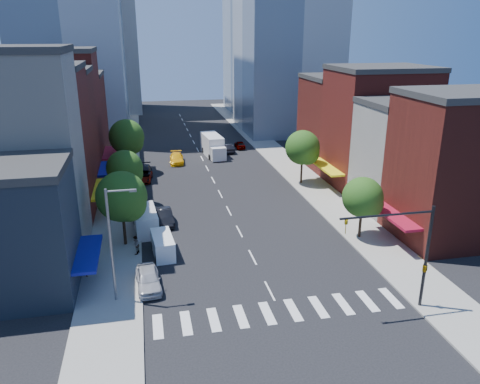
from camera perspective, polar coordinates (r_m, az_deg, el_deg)
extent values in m
plane|color=black|center=(38.41, 3.64, -11.94)|extent=(220.00, 220.00, 0.00)
cube|color=gray|center=(74.40, -14.05, 3.15)|extent=(5.00, 120.00, 0.15)
cube|color=gray|center=(77.38, 4.78, 4.27)|extent=(5.00, 120.00, 0.15)
cube|color=silver|center=(35.98, 4.94, -14.32)|extent=(19.00, 3.00, 0.01)
cube|color=beige|center=(46.53, -26.37, 3.69)|extent=(12.00, 8.00, 18.00)
cube|color=maroon|center=(54.79, -24.19, 5.00)|extent=(12.00, 9.00, 16.00)
cube|color=#531A14|center=(63.03, -22.63, 6.39)|extent=(12.00, 8.00, 15.00)
cube|color=maroon|center=(71.08, -21.58, 8.65)|extent=(12.00, 9.00, 17.00)
cube|color=#531A14|center=(80.66, -20.39, 8.44)|extent=(12.00, 10.00, 13.00)
cube|color=#531A14|center=(50.23, 25.51, 2.46)|extent=(12.00, 9.00, 14.00)
cube|color=beige|center=(57.19, 20.38, 3.94)|extent=(12.00, 8.00, 12.00)
cube|color=maroon|center=(64.44, 16.38, 7.34)|extent=(12.00, 10.00, 15.00)
cube|color=#531A14|center=(73.42, 12.70, 8.21)|extent=(12.00, 10.00, 13.00)
cylinder|color=black|center=(36.94, 21.77, -7.40)|extent=(0.24, 0.24, 8.00)
cylinder|color=black|center=(33.77, 17.53, -2.70)|extent=(7.00, 0.16, 0.16)
imported|color=gold|center=(32.67, 12.81, -4.14)|extent=(0.22, 0.18, 1.10)
imported|color=gold|center=(37.28, 21.62, -8.51)|extent=(0.48, 2.24, 0.90)
cylinder|color=slate|center=(36.11, -15.46, -6.41)|extent=(0.20, 0.20, 9.00)
cylinder|color=slate|center=(34.46, -14.42, 0.16)|extent=(2.00, 0.14, 0.14)
cube|color=slate|center=(34.44, -12.93, 0.18)|extent=(0.50, 0.25, 0.18)
cylinder|color=black|center=(46.24, -13.95, -3.97)|extent=(0.28, 0.28, 3.92)
sphere|color=#1A4614|center=(45.19, -14.25, -0.53)|extent=(4.80, 4.80, 4.80)
sphere|color=#1A4614|center=(45.12, -13.43, -1.45)|extent=(3.36, 3.36, 3.36)
cylinder|color=black|center=(56.59, -13.67, 0.19)|extent=(0.28, 0.28, 3.64)
sphere|color=#1A4614|center=(55.79, -13.89, 2.84)|extent=(4.20, 4.20, 4.20)
sphere|color=#1A4614|center=(55.66, -13.23, 2.16)|extent=(2.94, 2.94, 2.94)
cylinder|color=black|center=(69.93, -13.46, 4.05)|extent=(0.28, 0.28, 4.20)
sphere|color=#1A4614|center=(69.21, -13.66, 6.56)|extent=(5.00, 5.00, 5.00)
sphere|color=#1A4614|center=(69.06, -13.12, 5.94)|extent=(3.50, 3.50, 3.50)
cylinder|color=black|center=(48.14, 14.47, -3.44)|extent=(0.28, 0.28, 3.36)
sphere|color=#1A4614|center=(47.26, 14.72, -0.61)|extent=(4.00, 4.00, 4.00)
sphere|color=#1A4614|center=(47.47, 15.46, -1.36)|extent=(2.80, 2.80, 2.80)
cylinder|color=black|center=(63.71, 7.51, 2.83)|extent=(0.28, 0.28, 3.92)
sphere|color=#1A4614|center=(62.96, 7.63, 5.40)|extent=(4.60, 4.60, 4.60)
sphere|color=#1A4614|center=(63.05, 8.21, 4.73)|extent=(3.22, 3.22, 3.22)
imported|color=#B4B4B9|center=(39.07, -11.13, -10.36)|extent=(2.20, 4.81, 1.60)
imported|color=black|center=(51.13, -9.23, -2.98)|extent=(2.05, 4.85, 1.56)
imported|color=#999999|center=(65.96, -11.66, 1.83)|extent=(2.62, 4.88, 1.30)
imported|color=black|center=(67.77, -11.64, 2.42)|extent=(2.45, 5.54, 1.58)
cube|color=white|center=(44.23, -9.40, -6.41)|extent=(2.12, 4.54, 1.85)
cube|color=black|center=(42.62, -9.12, -7.02)|extent=(1.70, 1.01, 0.79)
cylinder|color=black|center=(43.09, -10.14, -8.09)|extent=(0.27, 0.69, 0.67)
cylinder|color=black|center=(43.25, -8.04, -7.86)|extent=(0.27, 0.69, 0.67)
cylinder|color=black|center=(45.78, -10.60, -6.42)|extent=(0.27, 0.69, 0.67)
cylinder|color=black|center=(45.93, -8.62, -6.22)|extent=(0.27, 0.69, 0.67)
cube|color=silver|center=(49.43, -11.46, -3.44)|extent=(2.63, 5.67, 2.32)
cube|color=black|center=(47.37, -11.25, -4.00)|extent=(2.12, 1.26, 0.99)
cylinder|color=black|center=(47.96, -12.37, -5.23)|extent=(0.34, 0.86, 0.84)
cylinder|color=black|center=(48.09, -10.01, -5.00)|extent=(0.34, 0.86, 0.84)
cylinder|color=black|center=(51.41, -12.70, -3.56)|extent=(0.34, 0.86, 0.84)
cylinder|color=black|center=(51.53, -10.50, -3.35)|extent=(0.34, 0.86, 0.84)
imported|color=yellow|center=(74.32, -7.73, 4.08)|extent=(2.36, 5.26, 1.50)
imported|color=black|center=(80.46, -1.50, 5.38)|extent=(1.82, 4.46, 1.44)
imported|color=#999999|center=(83.11, -0.01, 5.79)|extent=(1.69, 3.93, 1.32)
cube|color=white|center=(78.59, -3.42, 5.75)|extent=(3.13, 7.05, 3.37)
cube|color=white|center=(74.94, -2.69, 4.69)|extent=(2.48, 2.10, 2.11)
cylinder|color=black|center=(75.64, -3.69, 4.27)|extent=(0.40, 0.97, 0.95)
cylinder|color=black|center=(76.18, -1.99, 4.40)|extent=(0.40, 0.97, 0.95)
cylinder|color=black|center=(80.12, -4.48, 5.09)|extent=(0.40, 0.97, 0.95)
cylinder|color=black|center=(80.64, -2.86, 5.22)|extent=(0.40, 0.97, 0.95)
imported|color=#999999|center=(41.81, -18.17, -8.65)|extent=(0.60, 0.72, 1.67)
imported|color=#999999|center=(44.44, -12.62, -6.34)|extent=(0.91, 1.03, 1.78)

